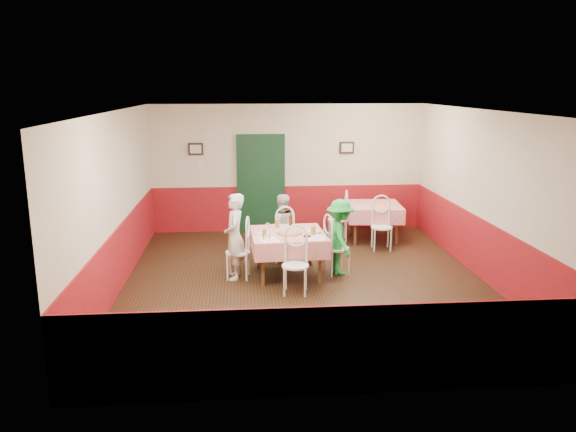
{
  "coord_description": "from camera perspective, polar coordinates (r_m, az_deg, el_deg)",
  "views": [
    {
      "loc": [
        -1.03,
        -8.77,
        3.18
      ],
      "look_at": [
        -0.26,
        0.36,
        1.05
      ],
      "focal_mm": 35.0,
      "sensor_mm": 36.0,
      "label": 1
    }
  ],
  "objects": [
    {
      "name": "shaker_c",
      "position": [
        9.08,
        -2.49,
        -2.08
      ],
      "size": [
        0.04,
        0.04,
        0.09
      ],
      "primitive_type": "cylinder",
      "rotation": [
        0.0,
        0.0,
        0.05
      ],
      "color": "#B23319",
      "rests_on": "main_table"
    },
    {
      "name": "chair_left",
      "position": [
        9.48,
        -5.11,
        -3.69
      ],
      "size": [
        0.47,
        0.47,
        0.9
      ],
      "primitive_type": null,
      "rotation": [
        0.0,
        0.0,
        -1.7
      ],
      "color": "white",
      "rests_on": "ground"
    },
    {
      "name": "glass_b",
      "position": [
        9.33,
        2.58,
        -1.5
      ],
      "size": [
        0.08,
        0.08,
        0.14
      ],
      "primitive_type": "cylinder",
      "rotation": [
        0.0,
        0.0,
        0.05
      ],
      "color": "#BF7219",
      "rests_on": "main_table"
    },
    {
      "name": "main_table",
      "position": [
        9.58,
        0.0,
        -3.94
      ],
      "size": [
        1.28,
        1.28,
        0.77
      ],
      "primitive_type": "cube",
      "rotation": [
        0.0,
        0.0,
        0.05
      ],
      "color": "red",
      "rests_on": "ground"
    },
    {
      "name": "chair_far",
      "position": [
        10.37,
        -0.63,
        -2.17
      ],
      "size": [
        0.51,
        0.51,
        0.9
      ],
      "primitive_type": null,
      "rotation": [
        0.0,
        0.0,
        3.4
      ],
      "color": "white",
      "rests_on": "ground"
    },
    {
      "name": "pizza",
      "position": [
        9.41,
        0.17,
        -1.72
      ],
      "size": [
        0.42,
        0.42,
        0.03
      ],
      "primitive_type": "cylinder",
      "rotation": [
        0.0,
        0.0,
        0.05
      ],
      "color": "#B74723",
      "rests_on": "main_table"
    },
    {
      "name": "diner_left",
      "position": [
        9.41,
        -5.44,
        -2.09
      ],
      "size": [
        0.36,
        0.54,
        1.45
      ],
      "primitive_type": "imported",
      "rotation": [
        0.0,
        0.0,
        -1.59
      ],
      "color": "gray",
      "rests_on": "ground"
    },
    {
      "name": "picture_left",
      "position": [
        12.33,
        -9.36,
        6.73
      ],
      "size": [
        0.32,
        0.03,
        0.26
      ],
      "primitive_type": "cube",
      "color": "black",
      "rests_on": "back_wall"
    },
    {
      "name": "floor",
      "position": [
        9.38,
        1.78,
        -6.72
      ],
      "size": [
        7.0,
        7.0,
        0.0
      ],
      "primitive_type": "plane",
      "color": "black",
      "rests_on": "ground"
    },
    {
      "name": "diner_far",
      "position": [
        10.37,
        -0.66,
        -1.17
      ],
      "size": [
        0.65,
        0.53,
        1.25
      ],
      "primitive_type": "imported",
      "rotation": [
        0.0,
        0.0,
        3.23
      ],
      "color": "gray",
      "rests_on": "ground"
    },
    {
      "name": "diner_right",
      "position": [
        9.66,
        5.3,
        -2.13
      ],
      "size": [
        0.57,
        0.89,
        1.31
      ],
      "primitive_type": "imported",
      "rotation": [
        0.0,
        0.0,
        1.67
      ],
      "color": "gray",
      "rests_on": "ground"
    },
    {
      "name": "chair_second_a",
      "position": [
        11.79,
        5.08,
        -0.35
      ],
      "size": [
        0.45,
        0.45,
        0.9
      ],
      "primitive_type": null,
      "rotation": [
        0.0,
        0.0,
        -1.65
      ],
      "color": "white",
      "rests_on": "ground"
    },
    {
      "name": "wainscot_front",
      "position": [
        6.01,
        5.7,
        -13.46
      ],
      "size": [
        6.0,
        0.03,
        1.0
      ],
      "primitive_type": "cube",
      "color": "maroon",
      "rests_on": "ground"
    },
    {
      "name": "glass_c",
      "position": [
        9.8,
        -1.09,
        -0.78
      ],
      "size": [
        0.08,
        0.08,
        0.14
      ],
      "primitive_type": "cylinder",
      "rotation": [
        0.0,
        0.0,
        0.05
      ],
      "color": "#BF7219",
      "rests_on": "main_table"
    },
    {
      "name": "menu_left",
      "position": [
        9.06,
        -1.98,
        -2.4
      ],
      "size": [
        0.37,
        0.45,
        0.0
      ],
      "primitive_type": "cube",
      "rotation": [
        0.0,
        0.0,
        0.19
      ],
      "color": "white",
      "rests_on": "main_table"
    },
    {
      "name": "picture_right",
      "position": [
        12.51,
        6.0,
        6.93
      ],
      "size": [
        0.32,
        0.03,
        0.26
      ],
      "primitive_type": "cube",
      "color": "black",
      "rests_on": "back_wall"
    },
    {
      "name": "menu_right",
      "position": [
        9.18,
        2.82,
        -2.2
      ],
      "size": [
        0.36,
        0.44,
        0.0
      ],
      "primitive_type": "cube",
      "rotation": [
        0.0,
        0.0,
        -0.16
      ],
      "color": "white",
      "rests_on": "main_table"
    },
    {
      "name": "chair_near",
      "position": [
        8.75,
        0.75,
        -5.08
      ],
      "size": [
        0.48,
        0.48,
        0.9
      ],
      "primitive_type": null,
      "rotation": [
        0.0,
        0.0,
        -0.16
      ],
      "color": "white",
      "rests_on": "ground"
    },
    {
      "name": "shaker_b",
      "position": [
        8.95,
        -1.91,
        -2.3
      ],
      "size": [
        0.04,
        0.04,
        0.09
      ],
      "primitive_type": "cylinder",
      "rotation": [
        0.0,
        0.0,
        0.05
      ],
      "color": "silver",
      "rests_on": "main_table"
    },
    {
      "name": "wainscot_back",
      "position": [
        12.58,
        -0.01,
        0.81
      ],
      "size": [
        6.0,
        0.03,
        1.0
      ],
      "primitive_type": "cube",
      "color": "maroon",
      "rests_on": "ground"
    },
    {
      "name": "right_wall",
      "position": [
        9.81,
        19.54,
        1.88
      ],
      "size": [
        0.1,
        7.0,
        2.8
      ],
      "primitive_type": "cube",
      "color": "beige",
      "rests_on": "ground"
    },
    {
      "name": "door",
      "position": [
        12.41,
        -2.76,
        3.2
      ],
      "size": [
        0.96,
        0.06,
        2.1
      ],
      "primitive_type": "cube",
      "color": "black",
      "rests_on": "ground"
    },
    {
      "name": "plate_left",
      "position": [
        9.45,
        -2.68,
        -1.72
      ],
      "size": [
        0.26,
        0.26,
        0.01
      ],
      "primitive_type": "cylinder",
      "rotation": [
        0.0,
        0.0,
        0.05
      ],
      "color": "white",
      "rests_on": "main_table"
    },
    {
      "name": "back_wall",
      "position": [
        12.44,
        -0.01,
        4.87
      ],
      "size": [
        6.0,
        0.1,
        2.8
      ],
      "primitive_type": "cube",
      "color": "beige",
      "rests_on": "ground"
    },
    {
      "name": "left_wall",
      "position": [
        9.16,
        -17.14,
        1.3
      ],
      "size": [
        0.1,
        7.0,
        2.8
      ],
      "primitive_type": "cube",
      "color": "beige",
      "rests_on": "ground"
    },
    {
      "name": "wainscot_left",
      "position": [
        9.38,
        -16.68,
        -4.09
      ],
      "size": [
        0.03,
        7.0,
        1.0
      ],
      "primitive_type": "cube",
      "color": "maroon",
      "rests_on": "ground"
    },
    {
      "name": "second_table",
      "position": [
        11.95,
        8.62,
        -0.62
      ],
      "size": [
        1.2,
        1.2,
        0.77
      ],
      "primitive_type": "cube",
      "rotation": [
        0.0,
        0.0,
        -0.08
      ],
      "color": "red",
      "rests_on": "ground"
    },
    {
      "name": "wainscot_right",
      "position": [
        10.01,
        19.07,
        -3.18
      ],
      "size": [
        0.03,
        7.0,
        1.0
      ],
      "primitive_type": "cube",
      "color": "maroon",
      "rests_on": "ground"
    },
    {
      "name": "ceiling",
      "position": [
        8.84,
        1.91,
        10.62
      ],
      "size": [
        7.0,
        7.0,
        0.0
      ],
      "primitive_type": "plane",
      "color": "white",
      "rests_on": "back_wall"
    },
    {
      "name": "wallet",
      "position": [
        9.22,
        1.97,
        -2.06
      ],
      "size": [
        0.11,
        0.1,
        0.02
      ],
      "primitive_type": "cube",
      "rotation": [
        0.0,
        0.0,
        0.05
      ],
      "color": "black",
      "rests_on": "main_table"
    },
    {
      "name": "beer_bottle",
      "position": [
        9.87,
        0.28,
        -0.39
      ],
      "size": [
        0.07,
        0.07,
        0.24
      ],
      "primitive_type": "cylinder",
      "rotation": [
        0.0,
        0.0,
        0.05
      ],
      "color": "#381C0A",
      "rests_on": "main_table"
    },
    {
      "name": "plate_far",
      "position": [
        9.88,
        -0.45,
        -1.04
      ],
      "size": [
        0.26,
        0.26,
        0.01
      ],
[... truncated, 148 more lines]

